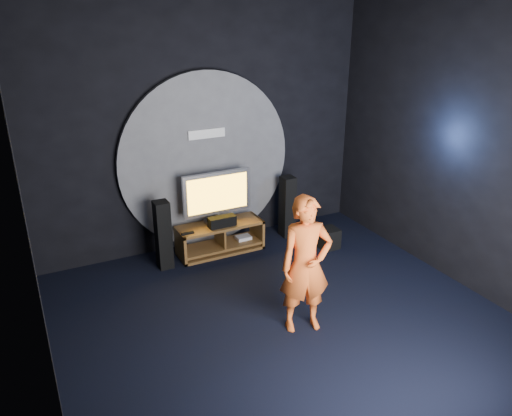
{
  "coord_description": "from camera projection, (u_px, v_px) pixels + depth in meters",
  "views": [
    {
      "loc": [
        -2.49,
        -4.13,
        3.43
      ],
      "look_at": [
        0.11,
        1.05,
        1.05
      ],
      "focal_mm": 35.0,
      "sensor_mm": 36.0,
      "label": 1
    }
  ],
  "objects": [
    {
      "name": "left_wall",
      "position": [
        27.0,
        227.0,
        4.05
      ],
      "size": [
        0.04,
        5.0,
        3.5
      ],
      "primitive_type": "cube",
      "color": "black",
      "rests_on": "ground"
    },
    {
      "name": "floor",
      "position": [
        288.0,
        325.0,
        5.75
      ],
      "size": [
        5.0,
        5.0,
        0.0
      ],
      "primitive_type": "plane",
      "color": "black",
      "rests_on": "ground"
    },
    {
      "name": "tower_speaker_right",
      "position": [
        287.0,
        207.0,
        7.79
      ],
      "size": [
        0.2,
        0.22,
        0.98
      ],
      "primitive_type": "cube",
      "color": "black",
      "rests_on": "ground"
    },
    {
      "name": "subwoofer",
      "position": [
        328.0,
        238.0,
        7.52
      ],
      "size": [
        0.28,
        0.28,
        0.31
      ],
      "primitive_type": "cube",
      "color": "black",
      "rests_on": "ground"
    },
    {
      "name": "center_speaker",
      "position": [
        222.0,
        221.0,
        7.17
      ],
      "size": [
        0.4,
        0.15,
        0.15
      ],
      "primitive_type": "cube",
      "color": "black",
      "rests_on": "media_console"
    },
    {
      "name": "back_wall",
      "position": [
        204.0,
        130.0,
        7.15
      ],
      "size": [
        5.0,
        0.04,
        3.5
      ],
      "primitive_type": "cube",
      "color": "black",
      "rests_on": "ground"
    },
    {
      "name": "right_wall",
      "position": [
        468.0,
        151.0,
        6.13
      ],
      "size": [
        0.04,
        5.0,
        3.5
      ],
      "primitive_type": "cube",
      "color": "black",
      "rests_on": "ground"
    },
    {
      "name": "tower_speaker_left",
      "position": [
        163.0,
        235.0,
        6.84
      ],
      "size": [
        0.2,
        0.22,
        0.98
      ],
      "primitive_type": "cube",
      "color": "black",
      "rests_on": "ground"
    },
    {
      "name": "media_console",
      "position": [
        221.0,
        239.0,
        7.38
      ],
      "size": [
        1.26,
        0.45,
        0.45
      ],
      "color": "brown",
      "rests_on": "ground"
    },
    {
      "name": "player",
      "position": [
        306.0,
        265.0,
        5.42
      ],
      "size": [
        0.65,
        0.5,
        1.59
      ],
      "primitive_type": "imported",
      "rotation": [
        0.0,
        0.0,
        -0.23
      ],
      "color": "#DD571E",
      "rests_on": "ground"
    },
    {
      "name": "tv",
      "position": [
        217.0,
        195.0,
        7.18
      ],
      "size": [
        1.02,
        0.22,
        0.77
      ],
      "color": "#ABACB3",
      "rests_on": "media_console"
    },
    {
      "name": "wall_disc_panel",
      "position": [
        206.0,
        161.0,
        7.28
      ],
      "size": [
        2.6,
        0.11,
        2.6
      ],
      "color": "#515156",
      "rests_on": "ground"
    },
    {
      "name": "remote",
      "position": [
        188.0,
        233.0,
        6.96
      ],
      "size": [
        0.18,
        0.05,
        0.02
      ],
      "primitive_type": "cube",
      "color": "black",
      "rests_on": "media_console"
    },
    {
      "name": "front_wall",
      "position": [
        503.0,
        303.0,
        3.02
      ],
      "size": [
        5.0,
        0.04,
        3.5
      ],
      "primitive_type": "cube",
      "color": "black",
      "rests_on": "ground"
    }
  ]
}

